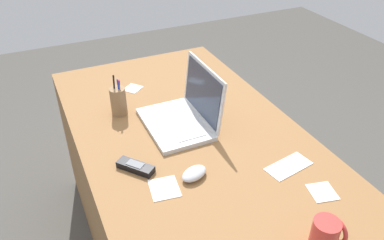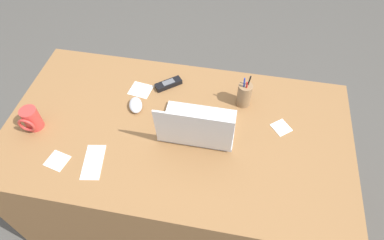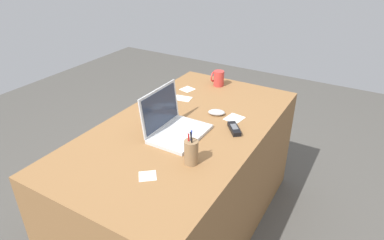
% 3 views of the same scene
% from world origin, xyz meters
% --- Properties ---
extents(ground_plane, '(6.00, 6.00, 0.00)m').
position_xyz_m(ground_plane, '(0.00, 0.00, 0.00)').
color(ground_plane, '#4C4944').
extents(desk, '(1.55, 0.84, 0.73)m').
position_xyz_m(desk, '(0.00, 0.00, 0.37)').
color(desk, olive).
rests_on(desk, ground).
extents(laptop, '(0.32, 0.25, 0.24)m').
position_xyz_m(laptop, '(-0.09, 0.01, 0.78)').
color(laptop, silver).
rests_on(laptop, desk).
extents(computer_mouse, '(0.09, 0.11, 0.03)m').
position_xyz_m(computer_mouse, '(0.22, -0.09, 0.75)').
color(computer_mouse, silver).
rests_on(computer_mouse, desk).
extents(coffee_mug_white, '(0.08, 0.09, 0.11)m').
position_xyz_m(coffee_mug_white, '(0.63, 0.10, 0.79)').
color(coffee_mug_white, '#C63833').
rests_on(coffee_mug_white, desk).
extents(cordless_phone, '(0.13, 0.12, 0.03)m').
position_xyz_m(cordless_phone, '(0.10, -0.26, 0.74)').
color(cordless_phone, black).
rests_on(cordless_phone, desk).
extents(pen_holder, '(0.07, 0.07, 0.17)m').
position_xyz_m(pen_holder, '(-0.28, -0.21, 0.79)').
color(pen_holder, olive).
rests_on(pen_holder, desk).
extents(paper_note_near_laptop, '(0.11, 0.11, 0.00)m').
position_xyz_m(paper_note_near_laptop, '(0.23, -0.20, 0.73)').
color(paper_note_near_laptop, white).
rests_on(paper_note_near_laptop, desk).
extents(paper_note_left, '(0.10, 0.10, 0.00)m').
position_xyz_m(paper_note_left, '(-0.46, -0.10, 0.73)').
color(paper_note_left, white).
rests_on(paper_note_left, desk).
extents(paper_note_right, '(0.10, 0.10, 0.00)m').
position_xyz_m(paper_note_right, '(0.45, 0.25, 0.73)').
color(paper_note_right, white).
rests_on(paper_note_right, desk).
extents(paper_note_front, '(0.11, 0.18, 0.00)m').
position_xyz_m(paper_note_front, '(0.30, 0.23, 0.73)').
color(paper_note_front, white).
rests_on(paper_note_front, desk).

